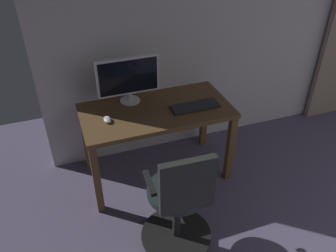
{
  "coord_description": "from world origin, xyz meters",
  "views": [
    {
      "loc": [
        2.62,
        -0.18,
        2.32
      ],
      "look_at": [
        1.96,
        -2.01,
        0.97
      ],
      "focal_mm": 36.8,
      "sensor_mm": 36.0,
      "label": 1
    }
  ],
  "objects_px": {
    "office_chair": "(179,203)",
    "computer_keyboard": "(195,106)",
    "computer_mouse": "(107,119)",
    "computer_monitor": "(128,78)",
    "desk": "(156,119)"
  },
  "relations": [
    {
      "from": "office_chair",
      "to": "computer_keyboard",
      "type": "xyz_separation_m",
      "value": [
        -0.43,
        -0.76,
        0.29
      ]
    },
    {
      "from": "computer_keyboard",
      "to": "computer_mouse",
      "type": "height_order",
      "value": "computer_mouse"
    },
    {
      "from": "computer_monitor",
      "to": "computer_mouse",
      "type": "relative_size",
      "value": 5.59
    },
    {
      "from": "office_chair",
      "to": "computer_mouse",
      "type": "bearing_deg",
      "value": 115.28
    },
    {
      "from": "office_chair",
      "to": "computer_mouse",
      "type": "relative_size",
      "value": 9.74
    },
    {
      "from": "computer_keyboard",
      "to": "computer_mouse",
      "type": "distance_m",
      "value": 0.77
    },
    {
      "from": "desk",
      "to": "computer_keyboard",
      "type": "distance_m",
      "value": 0.36
    },
    {
      "from": "desk",
      "to": "office_chair",
      "type": "height_order",
      "value": "office_chair"
    },
    {
      "from": "computer_monitor",
      "to": "computer_keyboard",
      "type": "distance_m",
      "value": 0.63
    },
    {
      "from": "office_chair",
      "to": "computer_mouse",
      "type": "xyz_separation_m",
      "value": [
        0.33,
        -0.8,
        0.3
      ]
    },
    {
      "from": "computer_monitor",
      "to": "desk",
      "type": "bearing_deg",
      "value": 130.47
    },
    {
      "from": "computer_keyboard",
      "to": "computer_mouse",
      "type": "bearing_deg",
      "value": -3.11
    },
    {
      "from": "computer_monitor",
      "to": "computer_mouse",
      "type": "height_order",
      "value": "computer_monitor"
    },
    {
      "from": "desk",
      "to": "computer_keyboard",
      "type": "relative_size",
      "value": 3.09
    },
    {
      "from": "office_chair",
      "to": "desk",
      "type": "bearing_deg",
      "value": 85.61
    }
  ]
}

